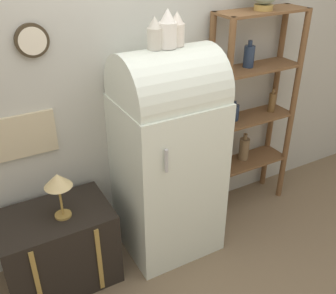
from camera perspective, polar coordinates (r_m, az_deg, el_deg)
The scene contains 9 objects.
ground_plane at distance 3.19m, azimuth 2.18°, elevation -15.88°, with size 12.00×12.00×0.00m, color #7A664C.
wall_back at distance 2.90m, azimuth -3.37°, elevation 10.95°, with size 7.00×0.09×2.70m.
refrigerator at distance 2.85m, azimuth -0.06°, elevation -0.84°, with size 0.69×0.64×1.60m.
suitcase_trunk at distance 2.95m, azimuth -15.53°, elevation -13.89°, with size 0.75×0.50×0.59m.
shelf_unit at distance 3.36m, azimuth 12.00°, elevation 5.79°, with size 0.76×0.28×1.73m.
vase_left at distance 2.50m, azimuth -1.94°, elevation 16.08°, with size 0.10×0.10×0.20m.
vase_center at distance 2.52m, azimuth -0.09°, elevation 16.66°, with size 0.11×0.11×0.24m.
vase_right at distance 2.57m, azimuth 1.32°, elevation 16.63°, with size 0.10×0.10×0.21m.
desk_lamp at distance 2.58m, azimuth -15.68°, elevation -5.03°, with size 0.18×0.18×0.33m.
Camera 1 is at (-1.20, -1.91, 2.25)m, focal length 42.00 mm.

